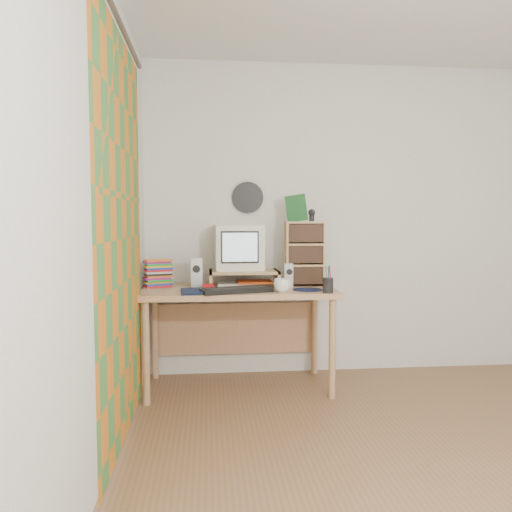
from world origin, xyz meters
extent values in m
plane|color=#895D41|center=(0.00, 0.00, 0.00)|extent=(3.50, 3.50, 0.00)
plane|color=white|center=(0.00, 1.75, 1.25)|extent=(3.50, 0.00, 3.50)
plane|color=white|center=(-1.75, 0.00, 1.25)|extent=(0.00, 3.50, 3.50)
plane|color=orange|center=(-1.71, 0.48, 1.15)|extent=(0.00, 2.20, 2.20)
cylinder|color=black|center=(-0.93, 1.73, 1.43)|extent=(0.25, 0.02, 0.25)
cube|color=tan|center=(-1.03, 1.38, 0.73)|extent=(1.40, 0.70, 0.04)
cube|color=tan|center=(-1.03, 1.71, 0.38)|extent=(1.33, 0.02, 0.41)
cylinder|color=tan|center=(-1.67, 1.09, 0.35)|extent=(0.05, 0.05, 0.71)
cylinder|color=tan|center=(-0.39, 1.09, 0.35)|extent=(0.05, 0.05, 0.71)
cylinder|color=tan|center=(-1.67, 1.67, 0.35)|extent=(0.05, 0.05, 0.71)
cylinder|color=tan|center=(-0.39, 1.67, 0.35)|extent=(0.05, 0.05, 0.71)
cube|color=tan|center=(-1.23, 1.48, 0.81)|extent=(0.02, 0.30, 0.12)
cube|color=tan|center=(-0.73, 1.48, 0.81)|extent=(0.02, 0.30, 0.12)
cube|color=tan|center=(-0.98, 1.48, 0.86)|extent=(0.52, 0.30, 0.02)
cube|color=silver|center=(-1.01, 1.53, 1.04)|extent=(0.38, 0.38, 0.34)
cube|color=silver|center=(-1.33, 1.43, 0.86)|extent=(0.09, 0.09, 0.22)
cube|color=silver|center=(-0.65, 1.42, 0.84)|extent=(0.07, 0.07, 0.18)
cube|color=black|center=(-1.05, 1.15, 0.77)|extent=(0.52, 0.30, 0.03)
cube|color=tan|center=(-0.51, 1.47, 0.99)|extent=(0.30, 0.17, 0.49)
imported|color=white|center=(-0.74, 1.14, 0.80)|extent=(0.13, 0.13, 0.09)
imported|color=#101C3B|center=(-1.44, 1.17, 0.77)|extent=(0.24, 0.19, 0.05)
cylinder|color=black|center=(-0.54, 1.23, 0.75)|extent=(0.24, 0.24, 0.00)
cube|color=red|center=(-1.25, 1.30, 0.77)|extent=(0.08, 0.05, 0.04)
cube|color=#175221|center=(-0.58, 1.45, 1.34)|extent=(0.16, 0.07, 0.20)
camera|label=1|loc=(-1.25, -2.26, 1.25)|focal=35.00mm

